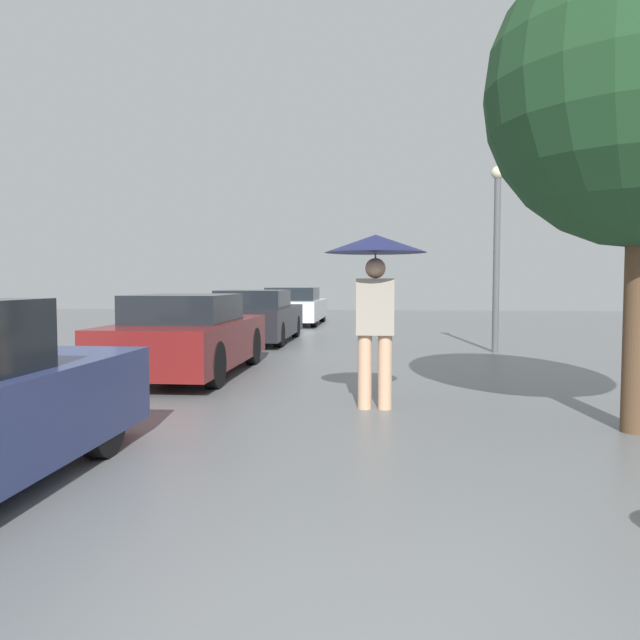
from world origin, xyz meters
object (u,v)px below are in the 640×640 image
at_px(parked_car_third, 255,317).
at_px(parked_car_second, 188,336).
at_px(parked_car_farthest, 294,307).
at_px(pedestrian, 375,270).
at_px(street_lamp, 497,243).

bearing_deg(parked_car_third, parked_car_second, -89.40).
height_order(parked_car_second, parked_car_farthest, parked_car_farthest).
xyz_separation_m(pedestrian, parked_car_third, (-2.97, 7.78, -0.99)).
xyz_separation_m(parked_car_second, parked_car_farthest, (0.00, 11.63, 0.01)).
relative_size(parked_car_third, street_lamp, 1.10).
xyz_separation_m(pedestrian, parked_car_second, (-2.91, 2.37, -0.98)).
relative_size(parked_car_second, street_lamp, 1.07).
relative_size(parked_car_third, parked_car_farthest, 0.93).
distance_m(pedestrian, street_lamp, 6.48).
bearing_deg(street_lamp, pedestrian, -111.74).
bearing_deg(parked_car_second, parked_car_farthest, 89.98).
bearing_deg(street_lamp, parked_car_third, 161.46).
distance_m(parked_car_second, parked_car_third, 5.41).
distance_m(parked_car_second, parked_car_farthest, 11.63).
bearing_deg(pedestrian, parked_car_farthest, 101.74).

